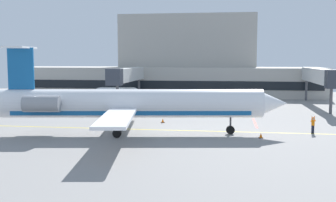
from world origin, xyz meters
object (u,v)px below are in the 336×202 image
object	(u,v)px
fuel_tank	(117,94)
baggage_tug	(110,101)
pushback_tractor	(176,99)
marshaller	(313,125)
regional_jet	(127,104)

from	to	relation	value
fuel_tank	baggage_tug	bearing A→B (deg)	-85.03
baggage_tug	pushback_tractor	bearing A→B (deg)	28.37
baggage_tug	fuel_tank	xyz separation A→B (m)	(-0.58, 6.64, 0.57)
marshaller	regional_jet	bearing A→B (deg)	-170.39
baggage_tug	marshaller	world-z (taller)	baggage_tug
pushback_tractor	marshaller	bearing A→B (deg)	-55.04
regional_jet	marshaller	size ratio (longest dim) A/B	17.82
regional_jet	pushback_tractor	bearing A→B (deg)	86.90
pushback_tractor	marshaller	size ratio (longest dim) A/B	2.02
regional_jet	marshaller	world-z (taller)	regional_jet
regional_jet	baggage_tug	xyz separation A→B (m)	(-8.83, 23.67, -2.30)
fuel_tank	pushback_tractor	bearing A→B (deg)	-5.30
baggage_tug	pushback_tractor	xyz separation A→B (m)	(10.41, 5.62, -0.10)
baggage_tug	pushback_tractor	distance (m)	11.84
pushback_tractor	regional_jet	bearing A→B (deg)	-93.10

